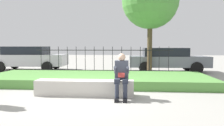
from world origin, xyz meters
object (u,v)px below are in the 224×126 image
(person_seated_reader, at_px, (122,74))
(car_parked_left, at_px, (29,58))
(car_parked_right, at_px, (167,59))
(tree_behind_fence, at_px, (150,1))
(stone_bench, at_px, (85,89))

(person_seated_reader, relative_size, car_parked_left, 0.28)
(car_parked_right, bearing_deg, tree_behind_fence, -133.31)
(car_parked_right, bearing_deg, stone_bench, -119.56)
(person_seated_reader, bearing_deg, car_parked_left, 131.13)
(stone_bench, height_order, person_seated_reader, person_seated_reader)
(person_seated_reader, relative_size, tree_behind_fence, 0.24)
(tree_behind_fence, bearing_deg, car_parked_right, 47.64)
(person_seated_reader, bearing_deg, car_parked_right, 70.58)
(car_parked_left, bearing_deg, person_seated_reader, -52.42)
(stone_bench, distance_m, tree_behind_fence, 6.61)
(stone_bench, distance_m, car_parked_right, 7.14)
(stone_bench, bearing_deg, person_seated_reader, -14.32)
(car_parked_right, xyz_separation_m, car_parked_left, (-8.21, 0.23, 0.02))
(stone_bench, relative_size, tree_behind_fence, 0.56)
(tree_behind_fence, bearing_deg, car_parked_left, 168.77)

